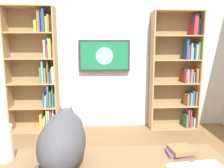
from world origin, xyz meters
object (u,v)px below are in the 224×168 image
at_px(wall_mounted_tv, 104,56).
at_px(paper_towel_roll, 4,143).
at_px(desk_book_stack, 180,151).
at_px(bookshelf_right, 39,73).
at_px(bookshelf_left, 180,72).
at_px(cat, 63,138).

bearing_deg(wall_mounted_tv, paper_towel_roll, 74.10).
bearing_deg(desk_book_stack, bookshelf_right, -57.06).
bearing_deg(wall_mounted_tv, bookshelf_left, 176.46).
height_order(bookshelf_left, cat, bookshelf_left).
relative_size(cat, paper_towel_roll, 2.82).
distance_m(bookshelf_left, wall_mounted_tv, 1.34).
relative_size(cat, desk_book_stack, 3.61).
bearing_deg(bookshelf_right, desk_book_stack, 122.94).
xyz_separation_m(bookshelf_left, bookshelf_right, (2.40, 0.00, -0.00)).
height_order(bookshelf_left, wall_mounted_tv, bookshelf_left).
distance_m(bookshelf_right, paper_towel_roll, 2.40).
bearing_deg(desk_book_stack, wall_mounted_tv, -79.92).
relative_size(bookshelf_right, desk_book_stack, 11.83).
xyz_separation_m(bookshelf_left, cat, (1.62, 2.43, -0.11)).
bearing_deg(paper_towel_roll, bookshelf_left, -130.21).
distance_m(wall_mounted_tv, cat, 2.56).
bearing_deg(desk_book_stack, cat, 4.36).
distance_m(cat, paper_towel_roll, 0.39).
bearing_deg(cat, paper_towel_roll, -9.28).
height_order(bookshelf_left, desk_book_stack, bookshelf_left).
distance_m(bookshelf_left, bookshelf_right, 2.40).
bearing_deg(paper_towel_roll, desk_book_stack, 179.78).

